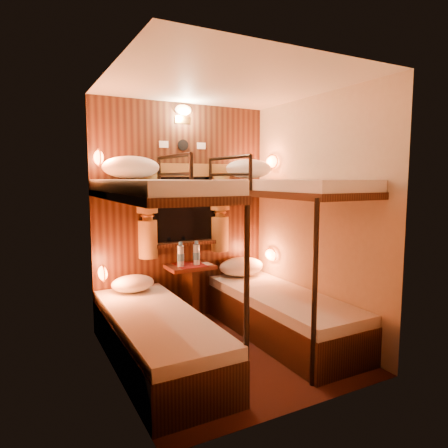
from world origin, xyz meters
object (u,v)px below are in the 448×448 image
bottle_left (181,256)px  table (190,286)px  bottle_right (196,255)px  bunk_right (281,282)px  bunk_left (156,301)px

bottle_left → table: bearing=11.2°
table → bottle_left: bearing=-168.8°
table → bottle_right: bottle_right is taller
table → bottle_left: 0.37m
bunk_right → table: bunk_right is taller
bunk_right → table: bearing=129.7°
bunk_left → bunk_right: same height
bunk_left → bottle_right: size_ratio=7.14×
bottle_left → bunk_right: bearing=-44.6°
bunk_left → bunk_right: (1.30, 0.00, 0.00)m
table → bottle_right: size_ratio=2.46×
bunk_right → bottle_right: size_ratio=7.14×
bottle_left → bottle_right: 0.18m
bottle_left → bottle_right: size_ratio=1.00×
bunk_right → table: size_ratio=2.90×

